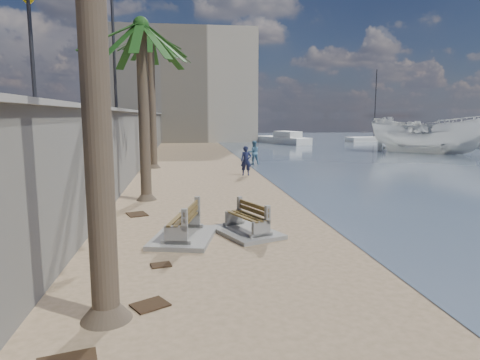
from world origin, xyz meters
TOP-DOWN VIEW (x-y plane):
  - ground_plane at (0.00, 0.00)m, footprint 140.00×140.00m
  - seawall at (-5.20, 20.00)m, footprint 0.45×70.00m
  - wall_cap at (-5.20, 20.00)m, footprint 0.80×70.00m
  - end_building at (-2.00, 52.00)m, footprint 18.00×12.00m
  - bench_near at (-0.61, 4.73)m, footprint 2.05×2.39m
  - bench_far at (-2.38, 4.42)m, footprint 1.99×2.51m
  - palm_mid at (-3.82, 10.16)m, footprint 5.00×5.00m
  - palm_back at (-4.19, 20.78)m, footprint 5.00×5.00m
  - pedestrian_sign at (-5.00, 1.50)m, footprint 0.78×0.07m
  - streetlight at (-5.10, 12.00)m, footprint 0.28×0.28m
  - person_a at (1.14, 16.65)m, footprint 0.71×0.52m
  - person_b at (2.45, 21.95)m, footprint 0.91×0.72m
  - boat_cruiser at (19.14, 28.59)m, footprint 5.40×5.39m
  - yacht_far at (9.51, 43.41)m, footprint 5.44×8.43m
  - sailboat_west at (22.36, 46.18)m, footprint 7.88×3.72m
  - debris_b at (-2.98, 0.41)m, footprint 0.75×0.71m
  - debris_c at (-3.93, 7.58)m, footprint 0.83×0.92m
  - debris_d at (-2.89, 2.44)m, footprint 0.51×0.44m

SIDE VIEW (x-z plane):
  - ground_plane at x=0.00m, z-range 0.00..0.00m
  - debris_b at x=-2.98m, z-range 0.00..0.03m
  - debris_c at x=-3.93m, z-range 0.00..0.03m
  - debris_d at x=-2.89m, z-range 0.00..0.03m
  - sailboat_west at x=22.36m, z-range -4.32..4.93m
  - yacht_far at x=9.51m, z-range -0.40..1.10m
  - bench_near at x=-0.61m, z-range -0.05..0.79m
  - bench_far at x=-2.38m, z-range -0.06..0.87m
  - person_b at x=2.45m, z-range 0.00..1.80m
  - person_a at x=1.14m, z-range 0.00..1.87m
  - seawall at x=-5.20m, z-range 0.00..3.50m
  - boat_cruiser at x=19.14m, z-range -0.40..4.03m
  - wall_cap at x=-5.20m, z-range 3.49..3.61m
  - pedestrian_sign at x=-5.00m, z-range 3.95..6.35m
  - palm_mid at x=-3.82m, z-range 2.81..10.39m
  - streetlight at x=-5.10m, z-range 4.08..9.21m
  - end_building at x=-2.00m, z-range 0.00..14.00m
  - palm_back at x=-4.19m, z-range 3.55..12.72m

